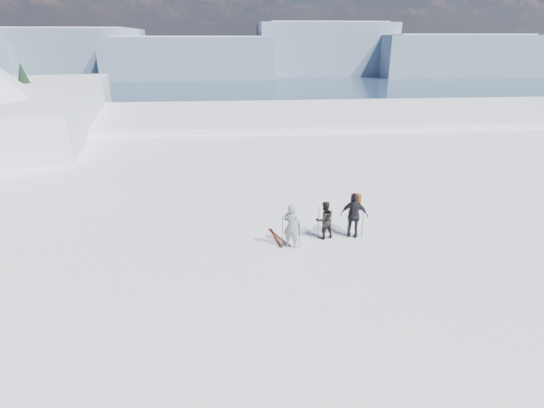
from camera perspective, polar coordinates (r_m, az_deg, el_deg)
The scene contains 8 objects.
lake_basin at distance 43.87m, azimuth -0.30°, elevation 3.26°, with size 820.00×820.00×71.62m.
far_mountain_range at distance 467.71m, azimuth -1.65°, elevation 19.66°, with size 770.00×110.00×53.00m.
skier_grey at distance 15.34m, azimuth 2.63°, elevation -2.97°, with size 0.62×0.41×1.69m, color gray.
skier_dark at distance 16.19m, azimuth 7.05°, elevation -2.15°, with size 0.73×0.57×1.49m, color black.
skier_pack at distance 16.39m, azimuth 11.00°, elevation -1.51°, with size 1.05×0.44×1.80m, color black.
backpack at distance 16.21m, azimuth 11.39°, elevation 2.69°, with size 0.38×0.22×0.58m, color #BC5311.
ski_poles at distance 15.95m, azimuth 7.06°, elevation -2.98°, with size 3.18×0.70×1.35m.
skis_loose at distance 16.36m, azimuth 0.71°, elevation -4.53°, with size 0.73×1.70×0.03m.
Camera 1 is at (-3.89, -11.51, 7.18)m, focal length 28.00 mm.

